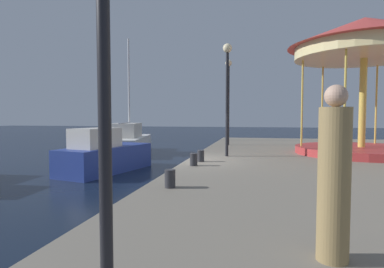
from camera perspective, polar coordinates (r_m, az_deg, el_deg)
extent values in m
plane|color=black|center=(11.84, -0.84, -8.40)|extent=(120.00, 120.00, 0.00)
cube|color=navy|center=(14.20, -15.10, -4.34)|extent=(2.68, 4.71, 1.09)
cube|color=beige|center=(13.63, -16.87, -0.68)|extent=(1.62, 2.17, 0.80)
cube|color=#4C6070|center=(14.36, -14.28, 0.19)|extent=(1.03, 0.33, 0.36)
cube|color=white|center=(20.86, -11.49, -1.96)|extent=(3.36, 6.57, 1.06)
cube|color=beige|center=(20.49, -11.70, 0.67)|extent=(2.04, 3.00, 0.88)
cylinder|color=silver|center=(21.50, -11.23, 8.09)|extent=(0.12, 0.12, 6.35)
cylinder|color=silver|center=(20.04, -11.98, 1.93)|extent=(0.62, 2.78, 0.08)
cylinder|color=#B23333|center=(15.05, 28.02, -2.64)|extent=(5.27, 5.27, 0.30)
cylinder|color=gold|center=(14.99, 28.22, 4.91)|extent=(0.28, 0.28, 3.65)
cylinder|color=#F2E099|center=(15.21, 28.43, 12.75)|extent=(5.47, 5.47, 0.50)
cone|color=#C63D38|center=(15.37, 28.52, 15.79)|extent=(6.07, 6.07, 1.16)
cylinder|color=gold|center=(17.32, 30.08, 4.57)|extent=(0.08, 0.08, 3.65)
cylinder|color=gold|center=(16.72, 22.26, 4.83)|extent=(0.08, 0.08, 3.65)
cylinder|color=gold|center=(14.50, 19.10, 5.18)|extent=(0.08, 0.08, 3.65)
cylinder|color=gold|center=(12.68, 25.68, 5.35)|extent=(0.08, 0.08, 3.65)
cylinder|color=black|center=(2.99, -15.44, 8.22)|extent=(0.12, 0.12, 3.69)
cylinder|color=black|center=(12.62, 6.30, 5.19)|extent=(0.12, 0.12, 4.05)
sphere|color=#F9E5B2|center=(12.89, 6.36, 15.03)|extent=(0.36, 0.36, 0.36)
cylinder|color=black|center=(17.59, 6.52, 5.00)|extent=(0.12, 0.12, 4.29)
sphere|color=#F9E5B2|center=(17.82, 6.57, 12.49)|extent=(0.36, 0.36, 0.36)
cylinder|color=#2D2D33|center=(7.13, -3.96, -7.97)|extent=(0.24, 0.24, 0.40)
cylinder|color=#2D2D33|center=(11.12, 1.57, -3.94)|extent=(0.24, 0.24, 0.40)
cylinder|color=#2D2D33|center=(10.21, 0.30, -4.58)|extent=(0.24, 0.24, 0.40)
cylinder|color=#937A4C|center=(3.81, 24.04, -8.28)|extent=(0.34, 0.34, 1.68)
sphere|color=tan|center=(3.75, 24.38, 6.24)|extent=(0.24, 0.24, 0.24)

